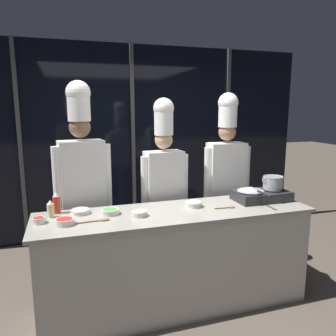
{
  "coord_description": "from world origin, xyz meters",
  "views": [
    {
      "loc": [
        -0.93,
        -2.68,
        1.85
      ],
      "look_at": [
        0.0,
        0.25,
        1.28
      ],
      "focal_mm": 35.0,
      "sensor_mm": 36.0,
      "label": 1
    }
  ],
  "objects_px": {
    "stock_pot": "(273,182)",
    "squeeze_bottle_chili": "(56,203)",
    "squeeze_bottle_oil": "(50,209)",
    "prep_bowl_chicken": "(193,204)",
    "prep_bowl_bell_pepper": "(65,221)",
    "prep_bowl_chili_flakes": "(39,220)",
    "prep_bowl_scallions": "(110,211)",
    "portable_stove": "(261,195)",
    "chef_sous": "(164,177)",
    "prep_bowl_shrimp": "(139,213)",
    "prep_bowl_onion": "(80,211)",
    "serving_spoon_solid": "(228,207)",
    "chef_head": "(82,171)",
    "chef_line": "(226,169)",
    "frying_pan": "(251,189)",
    "serving_spoon_slotted": "(100,220)"
  },
  "relations": [
    {
      "from": "squeeze_bottle_chili",
      "to": "chef_line",
      "type": "bearing_deg",
      "value": 9.23
    },
    {
      "from": "prep_bowl_bell_pepper",
      "to": "chef_sous",
      "type": "height_order",
      "value": "chef_sous"
    },
    {
      "from": "prep_bowl_scallions",
      "to": "prep_bowl_chicken",
      "type": "bearing_deg",
      "value": -0.84
    },
    {
      "from": "squeeze_bottle_chili",
      "to": "serving_spoon_solid",
      "type": "relative_size",
      "value": 0.97
    },
    {
      "from": "stock_pot",
      "to": "portable_stove",
      "type": "bearing_deg",
      "value": -179.89
    },
    {
      "from": "chef_line",
      "to": "portable_stove",
      "type": "bearing_deg",
      "value": 109.26
    },
    {
      "from": "prep_bowl_bell_pepper",
      "to": "chef_head",
      "type": "height_order",
      "value": "chef_head"
    },
    {
      "from": "prep_bowl_bell_pepper",
      "to": "prep_bowl_chili_flakes",
      "type": "xyz_separation_m",
      "value": [
        -0.2,
        0.1,
        -0.0
      ]
    },
    {
      "from": "prep_bowl_onion",
      "to": "serving_spoon_solid",
      "type": "distance_m",
      "value": 1.34
    },
    {
      "from": "squeeze_bottle_chili",
      "to": "serving_spoon_solid",
      "type": "xyz_separation_m",
      "value": [
        1.52,
        -0.32,
        -0.09
      ]
    },
    {
      "from": "serving_spoon_slotted",
      "to": "chef_line",
      "type": "relative_size",
      "value": 0.14
    },
    {
      "from": "stock_pot",
      "to": "squeeze_bottle_oil",
      "type": "distance_m",
      "value": 2.13
    },
    {
      "from": "chef_head",
      "to": "chef_line",
      "type": "relative_size",
      "value": 1.05
    },
    {
      "from": "stock_pot",
      "to": "prep_bowl_shrimp",
      "type": "relative_size",
      "value": 1.63
    },
    {
      "from": "prep_bowl_scallions",
      "to": "prep_bowl_chili_flakes",
      "type": "bearing_deg",
      "value": -174.75
    },
    {
      "from": "prep_bowl_chili_flakes",
      "to": "prep_bowl_shrimp",
      "type": "bearing_deg",
      "value": -4.97
    },
    {
      "from": "prep_bowl_bell_pepper",
      "to": "serving_spoon_solid",
      "type": "xyz_separation_m",
      "value": [
        1.45,
        -0.0,
        -0.02
      ]
    },
    {
      "from": "chef_sous",
      "to": "chef_line",
      "type": "height_order",
      "value": "chef_line"
    },
    {
      "from": "prep_bowl_shrimp",
      "to": "prep_bowl_onion",
      "type": "xyz_separation_m",
      "value": [
        -0.48,
        0.22,
        -0.0
      ]
    },
    {
      "from": "squeeze_bottle_chili",
      "to": "prep_bowl_chili_flakes",
      "type": "bearing_deg",
      "value": -120.85
    },
    {
      "from": "prep_bowl_chili_flakes",
      "to": "prep_bowl_scallions",
      "type": "height_order",
      "value": "same"
    },
    {
      "from": "prep_bowl_shrimp",
      "to": "squeeze_bottle_oil",
      "type": "bearing_deg",
      "value": 165.18
    },
    {
      "from": "serving_spoon_slotted",
      "to": "prep_bowl_chicken",
      "type": "bearing_deg",
      "value": 8.71
    },
    {
      "from": "prep_bowl_onion",
      "to": "serving_spoon_slotted",
      "type": "height_order",
      "value": "prep_bowl_onion"
    },
    {
      "from": "portable_stove",
      "to": "chef_sous",
      "type": "bearing_deg",
      "value": 152.2
    },
    {
      "from": "portable_stove",
      "to": "chef_sous",
      "type": "relative_size",
      "value": 0.28
    },
    {
      "from": "prep_bowl_chicken",
      "to": "stock_pot",
      "type": "bearing_deg",
      "value": -0.45
    },
    {
      "from": "portable_stove",
      "to": "chef_sous",
      "type": "distance_m",
      "value": 1.01
    },
    {
      "from": "prep_bowl_scallions",
      "to": "chef_head",
      "type": "distance_m",
      "value": 0.58
    },
    {
      "from": "prep_bowl_onion",
      "to": "serving_spoon_slotted",
      "type": "relative_size",
      "value": 0.61
    },
    {
      "from": "portable_stove",
      "to": "stock_pot",
      "type": "height_order",
      "value": "stock_pot"
    },
    {
      "from": "squeeze_bottle_chili",
      "to": "serving_spoon_slotted",
      "type": "distance_m",
      "value": 0.48
    },
    {
      "from": "prep_bowl_chicken",
      "to": "prep_bowl_onion",
      "type": "bearing_deg",
      "value": 173.91
    },
    {
      "from": "chef_head",
      "to": "prep_bowl_scallions",
      "type": "bearing_deg",
      "value": 105.47
    },
    {
      "from": "stock_pot",
      "to": "squeeze_bottle_chili",
      "type": "xyz_separation_m",
      "value": [
        -2.08,
        0.19,
        -0.08
      ]
    },
    {
      "from": "stock_pot",
      "to": "squeeze_bottle_chili",
      "type": "height_order",
      "value": "stock_pot"
    },
    {
      "from": "portable_stove",
      "to": "prep_bowl_onion",
      "type": "bearing_deg",
      "value": 176.21
    },
    {
      "from": "frying_pan",
      "to": "prep_bowl_shrimp",
      "type": "relative_size",
      "value": 3.35
    },
    {
      "from": "stock_pot",
      "to": "chef_head",
      "type": "xyz_separation_m",
      "value": [
        -1.83,
        0.48,
        0.13
      ]
    },
    {
      "from": "prep_bowl_chicken",
      "to": "chef_sous",
      "type": "relative_size",
      "value": 0.08
    },
    {
      "from": "stock_pot",
      "to": "prep_bowl_onion",
      "type": "height_order",
      "value": "stock_pot"
    },
    {
      "from": "serving_spoon_slotted",
      "to": "squeeze_bottle_oil",
      "type": "bearing_deg",
      "value": 151.24
    },
    {
      "from": "frying_pan",
      "to": "chef_head",
      "type": "relative_size",
      "value": 0.22
    },
    {
      "from": "frying_pan",
      "to": "serving_spoon_solid",
      "type": "distance_m",
      "value": 0.36
    },
    {
      "from": "prep_bowl_onion",
      "to": "prep_bowl_shrimp",
      "type": "bearing_deg",
      "value": -24.83
    },
    {
      "from": "squeeze_bottle_chili",
      "to": "serving_spoon_solid",
      "type": "distance_m",
      "value": 1.55
    },
    {
      "from": "portable_stove",
      "to": "squeeze_bottle_oil",
      "type": "bearing_deg",
      "value": 177.54
    },
    {
      "from": "stock_pot",
      "to": "chef_line",
      "type": "bearing_deg",
      "value": 119.61
    },
    {
      "from": "squeeze_bottle_oil",
      "to": "prep_bowl_chicken",
      "type": "xyz_separation_m",
      "value": [
        1.27,
        -0.08,
        -0.04
      ]
    },
    {
      "from": "squeeze_bottle_chili",
      "to": "squeeze_bottle_oil",
      "type": "xyz_separation_m",
      "value": [
        -0.05,
        -0.1,
        -0.02
      ]
    }
  ]
}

